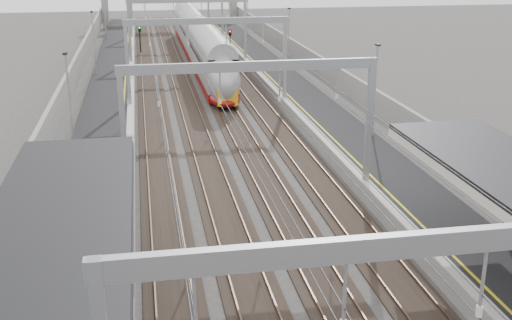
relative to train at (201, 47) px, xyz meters
name	(u,v)px	position (x,y,z in m)	size (l,w,h in m)	color
platform_left	(110,102)	(-9.50, -19.10, -1.56)	(4.00, 120.00, 1.00)	black
platform_right	(296,95)	(6.50, -19.10, -1.56)	(4.00, 120.00, 1.00)	black
tracks	(205,103)	(-1.50, -19.10, -2.02)	(11.40, 140.00, 0.20)	black
overhead_line	(196,23)	(-1.50, -12.48, 4.08)	(13.00, 140.00, 6.60)	gray
wall_left	(69,91)	(-12.70, -19.10, -0.46)	(0.30, 120.00, 3.20)	gray
wall_right	(331,81)	(9.70, -19.10, -0.46)	(0.30, 120.00, 3.20)	gray
train	(201,47)	(0.00, 0.00, 0.00)	(2.66, 48.43, 4.20)	maroon
signal_green	(140,34)	(-6.70, 9.22, 0.35)	(0.32, 0.32, 3.48)	black
signal_red_near	(211,37)	(1.70, 4.84, 0.35)	(0.32, 0.32, 3.48)	black
signal_red_far	(230,38)	(3.90, 3.63, 0.35)	(0.32, 0.32, 3.48)	black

